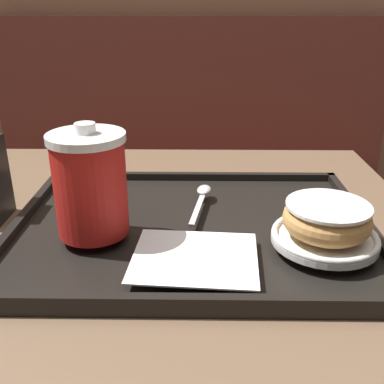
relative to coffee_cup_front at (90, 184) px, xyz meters
name	(u,v)px	position (x,y,z in m)	size (l,w,h in m)	color
booth_bench	(191,226)	(0.11, 0.88, -0.51)	(1.32, 0.44, 1.00)	brown
cafe_table	(168,348)	(0.09, 0.01, -0.27)	(0.78, 0.84, 0.74)	brown
serving_tray	(192,229)	(0.13, 0.04, -0.08)	(0.50, 0.37, 0.02)	black
napkin_paper	(195,257)	(0.13, -0.07, -0.07)	(0.16, 0.13, 0.00)	white
coffee_cup_front	(90,184)	(0.00, 0.00, 0.00)	(0.10, 0.10, 0.15)	red
plate_with_chocolate_donut	(324,237)	(0.29, -0.03, -0.06)	(0.13, 0.13, 0.01)	white
donut_chocolate_glazed	(327,218)	(0.29, -0.03, -0.03)	(0.11, 0.11, 0.04)	tan
spoon	(202,195)	(0.14, 0.11, -0.06)	(0.04, 0.14, 0.01)	silver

